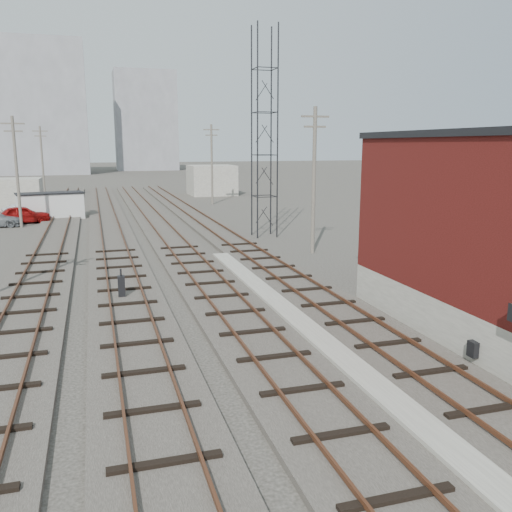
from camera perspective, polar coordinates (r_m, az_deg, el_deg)
name	(u,v)px	position (r m, az deg, el deg)	size (l,w,h in m)	color
ground	(154,204)	(63.96, -10.71, 5.38)	(320.00, 320.00, 0.00)	#282621
track_right	(214,229)	(43.73, -4.48, 2.88)	(3.20, 90.00, 0.39)	#332D28
track_mid_right	(164,231)	(43.08, -9.69, 2.62)	(3.20, 90.00, 0.39)	#332D28
track_mid_left	(111,233)	(42.79, -15.01, 2.33)	(3.20, 90.00, 0.39)	#332D28
track_left	(55,236)	(42.87, -20.36, 2.02)	(3.20, 90.00, 0.39)	#332D28
platform_curb	(307,331)	(19.79, 5.42, -7.86)	(0.90, 28.00, 0.26)	gray
lattice_tower	(264,134)	(40.14, 0.90, 12.73)	(1.60, 1.60, 15.00)	black
utility_pole_left_b	(17,169)	(48.66, -23.90, 8.37)	(1.80, 0.24, 9.00)	#595147
utility_pole_left_c	(42,161)	(73.52, -21.57, 9.32)	(1.80, 0.24, 9.00)	#595147
utility_pole_right_a	(314,177)	(33.95, 6.12, 8.31)	(1.80, 0.24, 9.00)	#595147
utility_pole_right_b	(212,162)	(62.68, -4.67, 9.82)	(1.80, 0.24, 9.00)	#595147
apartment_left	(37,108)	(138.98, -22.06, 14.20)	(22.00, 14.00, 30.00)	gray
apartment_right	(145,121)	(154.09, -11.57, 13.72)	(16.00, 12.00, 26.00)	gray
shed_left	(2,194)	(64.16, -25.19, 5.94)	(8.00, 5.00, 3.20)	gray
shed_right	(212,180)	(75.05, -4.70, 7.97)	(6.00, 6.00, 4.00)	gray
switch_stand	(122,287)	(24.44, -13.98, -3.16)	(0.31, 0.31, 1.32)	black
site_trailer	(50,206)	(53.46, -20.82, 4.97)	(6.21, 3.66, 2.45)	silver
car_red	(23,215)	(51.41, -23.34, 4.02)	(1.82, 4.52, 1.54)	maroon
car_silver	(25,211)	(55.59, -23.18, 4.40)	(1.36, 3.90, 1.28)	#9EA2A6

